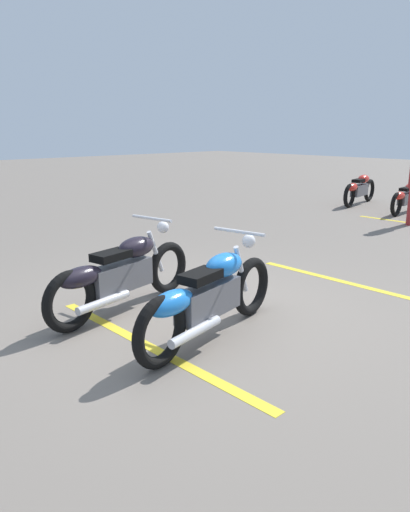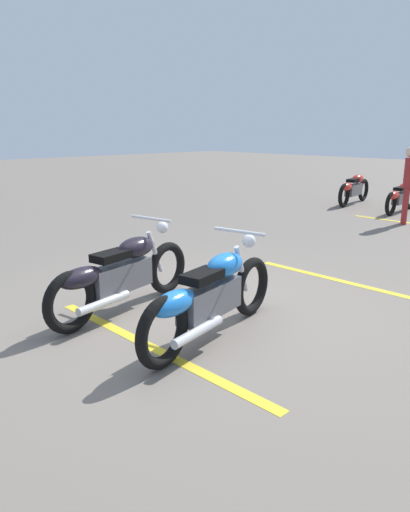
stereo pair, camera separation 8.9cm
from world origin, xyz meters
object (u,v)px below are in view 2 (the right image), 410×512
object	(u,v)px
motorcycle_dark_foreground	(120,274)
bystander_secondary	(408,182)
motorcycle_bright_foreground	(210,296)
motorcycle_row_center	(401,197)
motorcycle_row_right	(354,189)

from	to	relation	value
motorcycle_dark_foreground	bystander_secondary	distance (m)	7.64
motorcycle_dark_foreground	motorcycle_bright_foreground	bearing A→B (deg)	-91.13
motorcycle_dark_foreground	motorcycle_row_center	xyz separation A→B (m)	(9.03, 0.81, -0.06)
motorcycle_row_center	motorcycle_bright_foreground	bearing A→B (deg)	-171.66
motorcycle_bright_foreground	bystander_secondary	distance (m)	7.55
motorcycle_dark_foreground	bystander_secondary	xyz separation A→B (m)	(7.63, 0.07, 0.48)
motorcycle_row_right	motorcycle_dark_foreground	bearing A→B (deg)	-174.89
motorcycle_bright_foreground	bystander_secondary	xyz separation A→B (m)	(7.42, 1.32, 0.48)
motorcycle_bright_foreground	motorcycle_row_center	xyz separation A→B (m)	(8.83, 2.06, -0.06)
bystander_secondary	motorcycle_bright_foreground	bearing A→B (deg)	-105.42
motorcycle_bright_foreground	motorcycle_row_right	world-z (taller)	motorcycle_bright_foreground
motorcycle_row_right	motorcycle_bright_foreground	bearing A→B (deg)	-167.57
motorcycle_row_center	bystander_secondary	distance (m)	1.68
motorcycle_bright_foreground	motorcycle_row_center	world-z (taller)	motorcycle_bright_foreground
motorcycle_row_right	bystander_secondary	size ratio (longest dim) A/B	1.27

